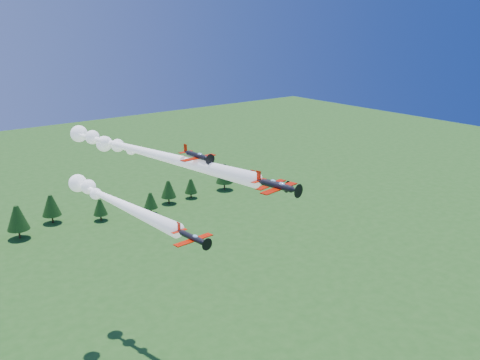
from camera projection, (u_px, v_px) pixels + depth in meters
plane_lead at (140, 151)px, 103.29m from camera, size 15.62×60.78×3.70m
plane_left at (112, 200)px, 100.97m from camera, size 8.74×43.73×3.70m
plane_right at (157, 156)px, 113.94m from camera, size 15.94×53.56×3.70m
plane_slot at (197, 156)px, 92.66m from camera, size 6.94×7.54×2.44m
treeline at (47, 214)px, 184.05m from camera, size 165.15×19.53×11.77m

